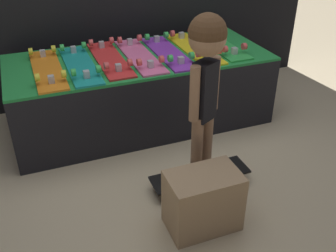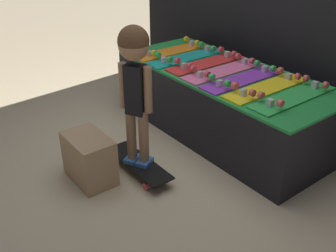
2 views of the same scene
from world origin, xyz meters
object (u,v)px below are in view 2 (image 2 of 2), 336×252
object	(u,v)px
child	(135,71)
skateboard_green_on_rack	(293,96)
skateboard_teal_on_rack	(186,57)
skateboard_yellow_on_rack	(267,87)
skateboard_red_on_rack	(206,63)
skateboard_pink_on_rack	(223,70)
skateboard_orange_on_rack	(171,51)
storage_box	(89,158)
skateboard_on_floor	(139,164)
skateboard_purple_on_rack	(243,78)

from	to	relation	value
child	skateboard_green_on_rack	bearing A→B (deg)	29.86
skateboard_teal_on_rack	skateboard_green_on_rack	size ratio (longest dim) A/B	1.00
skateboard_yellow_on_rack	skateboard_red_on_rack	bearing A→B (deg)	178.92
skateboard_pink_on_rack	skateboard_yellow_on_rack	size ratio (longest dim) A/B	1.00
skateboard_orange_on_rack	skateboard_teal_on_rack	world-z (taller)	same
skateboard_green_on_rack	storage_box	world-z (taller)	skateboard_green_on_rack
skateboard_teal_on_rack	skateboard_green_on_rack	world-z (taller)	same
skateboard_red_on_rack	skateboard_green_on_rack	xyz separation A→B (m)	(0.93, 0.00, 0.00)
skateboard_teal_on_rack	skateboard_on_floor	xyz separation A→B (m)	(0.56, -0.93, -0.52)
skateboard_teal_on_rack	skateboard_orange_on_rack	bearing A→B (deg)	179.69
skateboard_orange_on_rack	child	world-z (taller)	child
storage_box	skateboard_teal_on_rack	bearing A→B (deg)	108.18
skateboard_purple_on_rack	child	xyz separation A→B (m)	(-0.14, -0.94, 0.23)
skateboard_orange_on_rack	storage_box	bearing A→B (deg)	-62.87
skateboard_pink_on_rack	storage_box	distance (m)	1.35
skateboard_purple_on_rack	skateboard_on_floor	distance (m)	1.08
skateboard_orange_on_rack	skateboard_yellow_on_rack	bearing A→B (deg)	1.06
skateboard_orange_on_rack	skateboard_pink_on_rack	bearing A→B (deg)	1.38
skateboard_orange_on_rack	skateboard_green_on_rack	size ratio (longest dim) A/B	1.00
skateboard_orange_on_rack	skateboard_teal_on_rack	distance (m)	0.23
skateboard_green_on_rack	skateboard_on_floor	distance (m)	1.26
skateboard_on_floor	skateboard_yellow_on_rack	bearing A→B (deg)	68.69
skateboard_red_on_rack	skateboard_purple_on_rack	bearing A→B (deg)	-3.45
storage_box	skateboard_red_on_rack	bearing A→B (deg)	97.97
skateboard_on_floor	skateboard_green_on_rack	bearing A→B (deg)	58.09
skateboard_purple_on_rack	skateboard_yellow_on_rack	distance (m)	0.23
skateboard_pink_on_rack	child	size ratio (longest dim) A/B	0.76
skateboard_purple_on_rack	skateboard_on_floor	xyz separation A→B (m)	(-0.14, -0.94, -0.52)
skateboard_green_on_rack	child	world-z (taller)	child
skateboard_orange_on_rack	skateboard_teal_on_rack	bearing A→B (deg)	-0.31
skateboard_yellow_on_rack	child	distance (m)	1.05
skateboard_teal_on_rack	storage_box	bearing A→B (deg)	-71.82
skateboard_purple_on_rack	skateboard_pink_on_rack	bearing A→B (deg)	177.52
skateboard_pink_on_rack	child	distance (m)	0.98
skateboard_yellow_on_rack	skateboard_orange_on_rack	bearing A→B (deg)	-178.94
skateboard_pink_on_rack	skateboard_on_floor	xyz separation A→B (m)	(0.09, -0.95, -0.52)
skateboard_red_on_rack	skateboard_pink_on_rack	world-z (taller)	same
skateboard_pink_on_rack	skateboard_green_on_rack	distance (m)	0.70
skateboard_green_on_rack	skateboard_orange_on_rack	bearing A→B (deg)	-178.37
skateboard_teal_on_rack	skateboard_yellow_on_rack	world-z (taller)	same
skateboard_purple_on_rack	skateboard_on_floor	bearing A→B (deg)	-98.43
skateboard_teal_on_rack	child	world-z (taller)	child
skateboard_pink_on_rack	skateboard_purple_on_rack	size ratio (longest dim) A/B	1.00
skateboard_orange_on_rack	skateboard_red_on_rack	size ratio (longest dim) A/B	1.00
skateboard_orange_on_rack	skateboard_purple_on_rack	size ratio (longest dim) A/B	1.00
child	storage_box	xyz separation A→B (m)	(-0.15, -0.33, -0.64)
skateboard_purple_on_rack	skateboard_orange_on_rack	bearing A→B (deg)	-179.59
skateboard_red_on_rack	skateboard_pink_on_rack	distance (m)	0.23
skateboard_pink_on_rack	storage_box	bearing A→B (deg)	-92.28
skateboard_red_on_rack	storage_box	bearing A→B (deg)	-82.03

